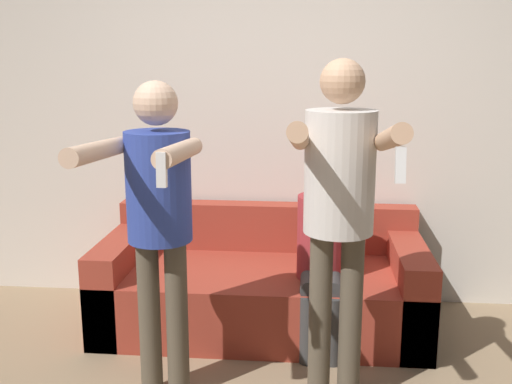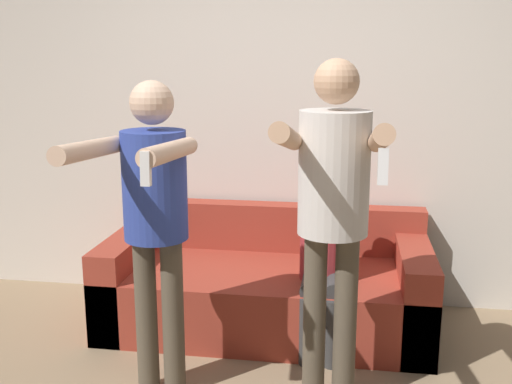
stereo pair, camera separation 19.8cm
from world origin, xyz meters
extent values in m
cube|color=silver|center=(0.00, 1.86, 1.35)|extent=(6.40, 0.06, 2.70)
cube|color=#9E3828|center=(-0.08, 1.32, 0.20)|extent=(2.01, 0.93, 0.39)
cube|color=#9E3828|center=(-0.08, 1.71, 0.55)|extent=(2.01, 0.16, 0.32)
cube|color=#9E3828|center=(-0.98, 1.32, 0.29)|extent=(0.20, 0.93, 0.57)
cube|color=#9E3828|center=(0.83, 1.32, 0.29)|extent=(0.20, 0.93, 0.57)
cylinder|color=brown|center=(-0.57, 0.48, 0.41)|extent=(0.11, 0.11, 0.82)
cylinder|color=brown|center=(-0.43, 0.48, 0.41)|extent=(0.11, 0.11, 0.82)
cylinder|color=#2D429E|center=(-0.50, 0.48, 1.09)|extent=(0.31, 0.31, 0.53)
sphere|color=beige|center=(-0.50, 0.48, 1.48)|extent=(0.21, 0.21, 0.21)
cylinder|color=beige|center=(-0.68, 0.17, 1.30)|extent=(0.08, 0.62, 0.12)
cylinder|color=beige|center=(-0.33, 0.17, 1.30)|extent=(0.08, 0.62, 0.12)
cube|color=white|center=(-0.33, -0.13, 1.28)|extent=(0.04, 0.04, 0.13)
cylinder|color=brown|center=(0.28, 0.48, 0.44)|extent=(0.11, 0.11, 0.89)
cylinder|color=brown|center=(0.42, 0.48, 0.44)|extent=(0.11, 0.11, 0.89)
cylinder|color=silver|center=(0.35, 0.48, 1.17)|extent=(0.33, 0.33, 0.57)
sphere|color=tan|center=(0.35, 0.48, 1.58)|extent=(0.20, 0.20, 0.20)
cylinder|color=tan|center=(0.17, 0.18, 1.37)|extent=(0.08, 0.61, 0.19)
cylinder|color=tan|center=(0.53, 0.18, 1.37)|extent=(0.08, 0.61, 0.19)
cube|color=white|center=(0.53, -0.12, 1.31)|extent=(0.04, 0.05, 0.13)
cylinder|color=#383838|center=(0.22, 0.88, 0.20)|extent=(0.11, 0.11, 0.39)
cylinder|color=#383838|center=(0.36, 0.88, 0.20)|extent=(0.11, 0.11, 0.39)
cylinder|color=#383838|center=(0.22, 1.04, 0.42)|extent=(0.11, 0.32, 0.11)
cylinder|color=#383838|center=(0.36, 1.04, 0.42)|extent=(0.11, 0.32, 0.11)
cylinder|color=#9E2D33|center=(0.29, 1.20, 0.64)|extent=(0.30, 0.30, 0.50)
sphere|color=beige|center=(0.29, 1.20, 1.02)|extent=(0.21, 0.21, 0.21)
camera|label=1|loc=(0.22, -2.24, 1.68)|focal=42.00mm
camera|label=2|loc=(0.41, -2.22, 1.68)|focal=42.00mm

